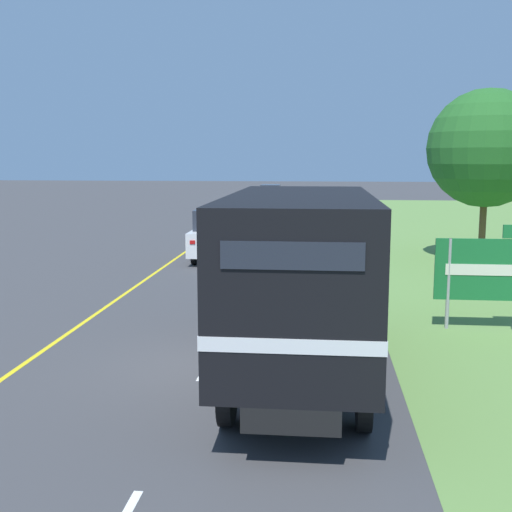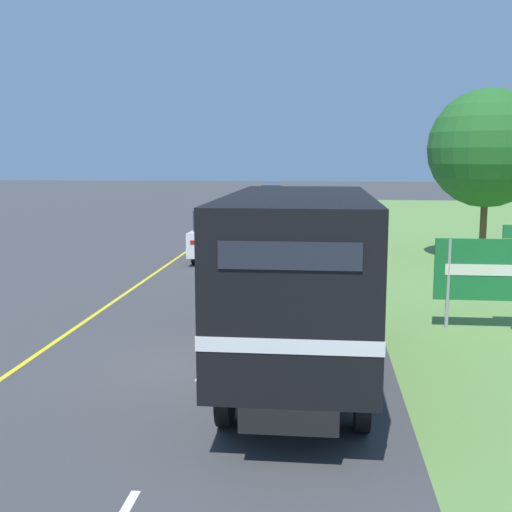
% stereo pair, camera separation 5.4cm
% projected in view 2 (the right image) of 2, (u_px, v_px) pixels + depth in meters
% --- Properties ---
extents(ground_plane, '(200.00, 200.00, 0.00)m').
position_uv_depth(ground_plane, '(206.00, 366.00, 12.81)').
color(ground_plane, '#3D3D3F').
extents(edge_line_yellow, '(0.12, 68.53, 0.01)m').
position_uv_depth(edge_line_yellow, '(194.00, 246.00, 30.00)').
color(edge_line_yellow, yellow).
rests_on(edge_line_yellow, ground).
extents(centre_dash_near, '(0.12, 2.60, 0.01)m').
position_uv_depth(centre_dash_near, '(210.00, 359.00, 13.20)').
color(centre_dash_near, white).
rests_on(centre_dash_near, ground).
extents(centre_dash_mid_a, '(0.12, 2.60, 0.01)m').
position_uv_depth(centre_dash_mid_a, '(247.00, 293.00, 19.69)').
color(centre_dash_mid_a, white).
rests_on(centre_dash_mid_a, ground).
extents(centre_dash_mid_b, '(0.12, 2.60, 0.01)m').
position_uv_depth(centre_dash_mid_b, '(266.00, 259.00, 26.18)').
color(centre_dash_mid_b, white).
rests_on(centre_dash_mid_b, ground).
extents(centre_dash_far, '(0.12, 2.60, 0.01)m').
position_uv_depth(centre_dash_far, '(278.00, 239.00, 32.67)').
color(centre_dash_far, white).
rests_on(centre_dash_far, ground).
extents(centre_dash_farthest, '(0.12, 2.60, 0.01)m').
position_uv_depth(centre_dash_farthest, '(285.00, 225.00, 39.15)').
color(centre_dash_farthest, white).
rests_on(centre_dash_farthest, ground).
extents(horse_trailer_truck, '(2.45, 8.44, 3.49)m').
position_uv_depth(horse_trailer_truck, '(300.00, 273.00, 12.05)').
color(horse_trailer_truck, black).
rests_on(horse_trailer_truck, ground).
extents(lead_car_white, '(1.80, 4.15, 2.09)m').
position_uv_depth(lead_car_white, '(218.00, 234.00, 25.95)').
color(lead_car_white, black).
rests_on(lead_car_white, ground).
extents(lead_car_white_ahead, '(1.80, 4.56, 1.81)m').
position_uv_depth(lead_car_white_ahead, '(319.00, 207.00, 41.77)').
color(lead_car_white_ahead, black).
rests_on(lead_car_white_ahead, ground).
extents(lead_car_grey_ahead, '(1.80, 4.03, 1.88)m').
position_uv_depth(lead_car_grey_ahead, '(272.00, 196.00, 53.49)').
color(lead_car_grey_ahead, black).
rests_on(lead_car_grey_ahead, ground).
extents(highway_sign, '(2.27, 0.09, 2.55)m').
position_uv_depth(highway_sign, '(485.00, 270.00, 15.28)').
color(highway_sign, '#9E9EA3').
rests_on(highway_sign, ground).
extents(roadside_tree_mid, '(4.70, 4.70, 6.83)m').
position_uv_depth(roadside_tree_mid, '(487.00, 148.00, 25.45)').
color(roadside_tree_mid, brown).
rests_on(roadside_tree_mid, ground).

